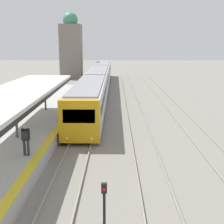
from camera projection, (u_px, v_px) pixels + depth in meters
platform_canopy at (15, 94)px, 19.01m from camera, size 4.00×20.32×2.88m
person_on_platform at (26, 138)px, 16.20m from camera, size 0.40×0.40×1.66m
train_near at (98, 80)px, 42.17m from camera, size 2.69×45.45×3.21m
signal_post_near at (104, 203)px, 10.85m from camera, size 0.20×0.21×1.94m
distant_domed_building at (71, 48)px, 59.63m from camera, size 4.00×4.00×12.32m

